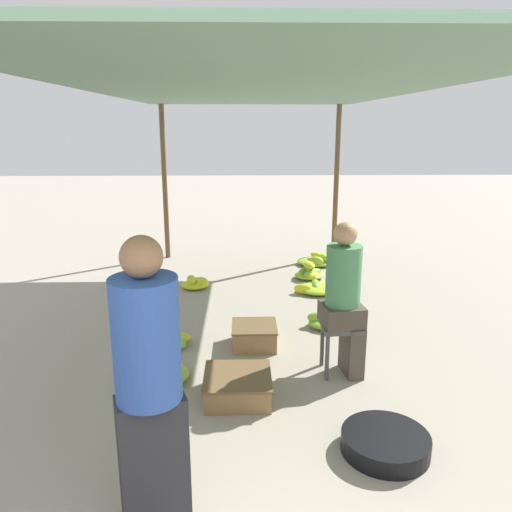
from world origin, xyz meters
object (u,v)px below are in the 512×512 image
Objects in this scene: crate_near at (238,386)px; banana_pile_right_0 at (317,288)px; banana_pile_right_1 at (309,273)px; crate_mid at (254,335)px; basin_black at (385,443)px; banana_pile_left_2 at (196,283)px; banana_pile_left_1 at (170,338)px; stool at (341,334)px; banana_pile_left_0 at (156,374)px; banana_pile_right_2 at (331,322)px; vendor_seated at (345,296)px; vendor_foreground at (149,382)px; banana_pile_right_3 at (317,260)px.

banana_pile_right_0 is at bearing 68.54° from crate_near.
banana_pile_right_1 is 0.94× the size of crate_mid.
crate_near is at bearing 144.38° from basin_black.
basin_black is 1.32× the size of banana_pile_left_2.
banana_pile_left_1 is at bearing 175.39° from crate_mid.
stool is at bearing 23.98° from crate_near.
banana_pile_left_0 is 1.22× the size of banana_pile_right_2.
banana_pile_right_1 is (1.67, 2.13, 0.03)m from banana_pile_left_1.
vendor_seated is 3.08× the size of crate_mid.
banana_pile_right_3 is at bearing 72.30° from vendor_foreground.
banana_pile_right_3 reaches higher than crate_near.
banana_pile_right_1 is at bearing -106.70° from banana_pile_right_3.
banana_pile_right_1 reaches higher than banana_pile_right_0.
crate_mid reaches higher than banana_pile_right_0.
stool is 2.20m from banana_pile_right_0.
banana_pile_left_1 is at bearing -123.60° from banana_pile_right_3.
banana_pile_left_1 is 1.10× the size of crate_mid.
basin_black is 3.29m from banana_pile_right_0.
banana_pile_left_0 is at bearing -141.88° from crate_mid.
banana_pile_right_3 is (1.89, 2.84, 0.02)m from banana_pile_left_1.
stool reaches higher than banana_pile_left_1.
basin_black is at bearing -84.82° from stool.
banana_pile_left_2 is 2.08m from banana_pile_right_3.
banana_pile_left_1 is 2.71m from banana_pile_right_1.
vendor_seated is 3.55m from banana_pile_right_3.
banana_pile_left_2 is 0.83× the size of crate_near.
banana_pile_right_1 is (1.43, 4.43, -0.76)m from vendor_foreground.
stool is at bearing 51.17° from vendor_foreground.
crate_mid is (-0.86, -1.61, 0.05)m from banana_pile_right_0.
basin_black is 2.10m from banana_pile_right_2.
banana_pile_left_2 is at bearing -149.30° from banana_pile_right_3.
vendor_foreground is 1.76m from banana_pile_left_0.
banana_pile_right_1 reaches higher than basin_black.
vendor_foreground is 3.11m from banana_pile_right_2.
banana_pile_right_0 is at bearing 86.99° from stool.
banana_pile_left_0 is at bearing -147.14° from banana_pile_right_2.
vendor_foreground is 4.15m from banana_pile_left_2.
vendor_foreground is at bearing -118.37° from banana_pile_right_2.
banana_pile_left_1 is at bearing 158.31° from vendor_seated.
crate_mid reaches higher than banana_pile_right_2.
banana_pile_left_0 is 4.06m from banana_pile_right_3.
banana_pile_right_3 is (0.21, 2.49, 0.01)m from banana_pile_right_2.
banana_pile_right_0 is 1.82m from crate_mid.
vendor_seated is at bearing -36.79° from crate_mid.
crate_near is (0.71, -0.29, 0.04)m from banana_pile_left_0.
banana_pile_left_0 and banana_pile_left_2 have the same top height.
banana_pile_left_0 is 1.36× the size of banana_pile_right_1.
vendor_foreground is at bearing -107.86° from banana_pile_right_1.
vendor_seated is 2.24× the size of banana_pile_right_0.
stool reaches higher than banana_pile_right_1.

